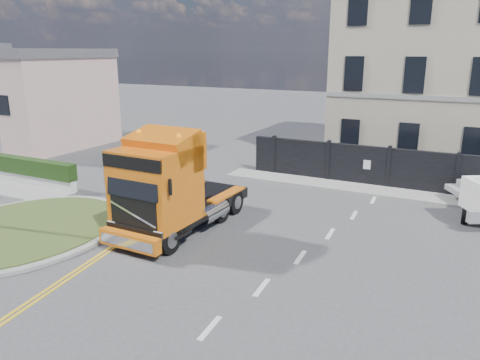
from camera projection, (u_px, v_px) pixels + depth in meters
The scene contains 8 objects.
ground at pixel (227, 237), 16.85m from camera, with size 120.00×120.00×0.00m, color #424244.
traffic_island at pixel (22, 230), 17.32m from camera, with size 6.80×6.80×0.17m.
hedge_wall at pixel (15, 168), 23.63m from camera, with size 8.00×0.55×1.35m.
seaside_bldg_pink at pixel (36, 102), 32.52m from camera, with size 8.00×8.00×6.00m, color beige.
hoarding_fence at pixel (446, 174), 21.44m from camera, with size 18.80×0.25×2.00m.
georgian_building at pixel (455, 63), 26.83m from camera, with size 12.30×10.30×12.80m.
pavement_far at pixel (428, 198), 21.16m from camera, with size 20.00×1.60×0.12m, color gray.
truck at pixel (167, 190), 16.68m from camera, with size 2.49×6.33×3.76m.
Camera 1 is at (7.55, -13.74, 6.52)m, focal length 35.00 mm.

